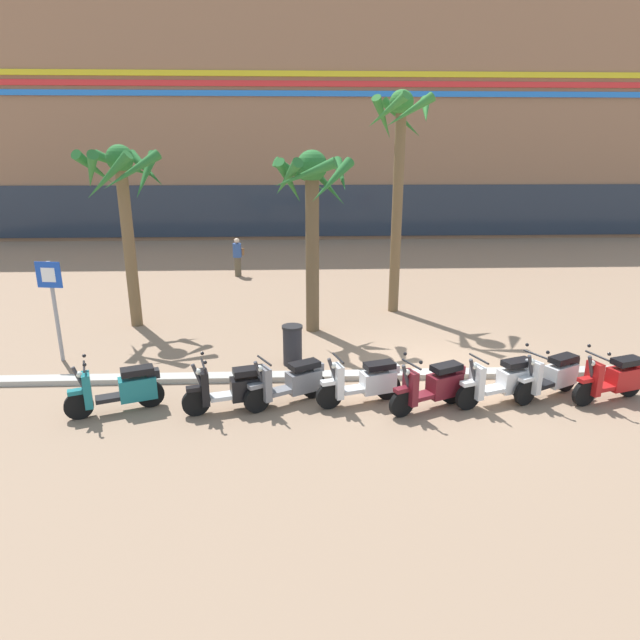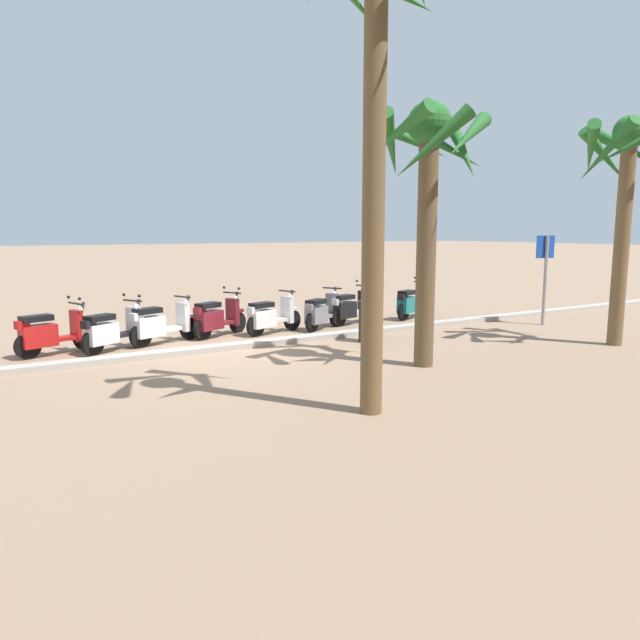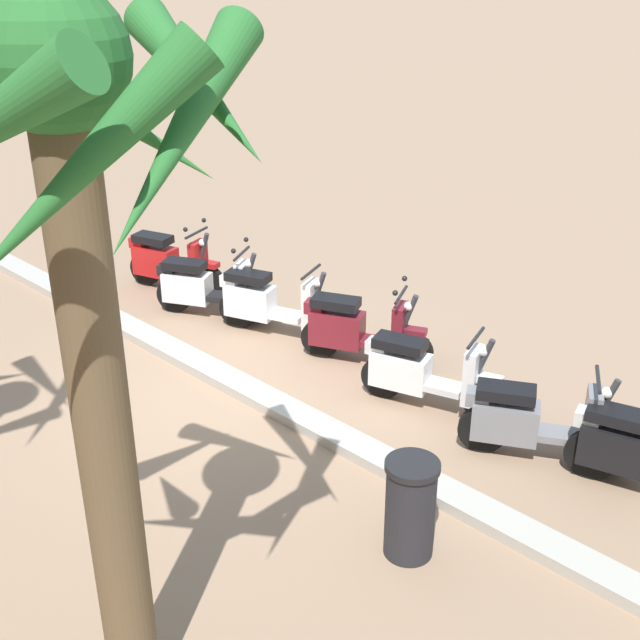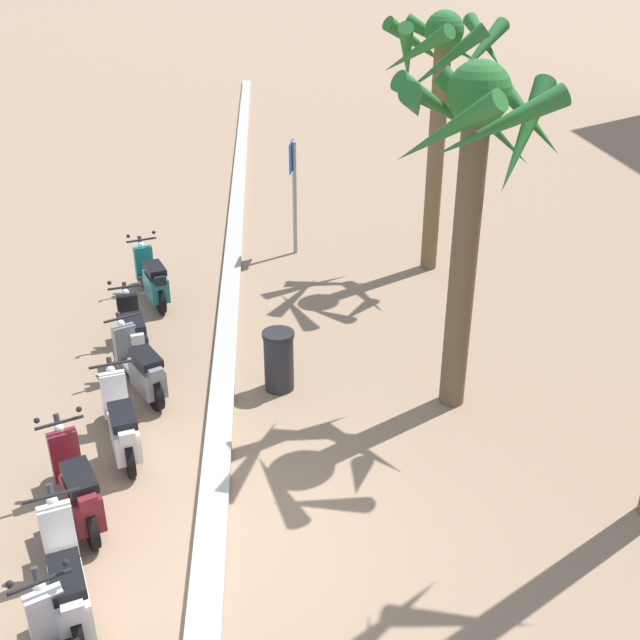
# 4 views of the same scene
# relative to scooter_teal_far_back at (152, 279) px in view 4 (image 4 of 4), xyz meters

# --- Properties ---
(ground_plane) EXTENTS (200.00, 200.00, 0.00)m
(ground_plane) POSITION_rel_scooter_teal_far_back_xyz_m (6.51, 1.57, -0.46)
(ground_plane) COLOR #93755B
(curb_strip) EXTENTS (60.00, 0.36, 0.12)m
(curb_strip) POSITION_rel_scooter_teal_far_back_xyz_m (6.51, 1.40, -0.40)
(curb_strip) COLOR #ADA89E
(curb_strip) RESTS_ON ground
(scooter_teal_far_back) EXTENTS (1.72, 0.86, 1.17)m
(scooter_teal_far_back) POSITION_rel_scooter_teal_far_back_xyz_m (0.00, 0.00, 0.00)
(scooter_teal_far_back) COLOR black
(scooter_teal_far_back) RESTS_ON ground
(scooter_black_tail_end) EXTENTS (1.71, 0.74, 1.17)m
(scooter_black_tail_end) POSITION_rel_scooter_teal_far_back_xyz_m (2.13, -0.03, -0.01)
(scooter_black_tail_end) COLOR black
(scooter_black_tail_end) RESTS_ON ground
(scooter_grey_mid_centre) EXTENTS (1.59, 0.98, 1.04)m
(scooter_grey_mid_centre) POSITION_rel_scooter_teal_far_back_xyz_m (3.21, 0.22, -0.01)
(scooter_grey_mid_centre) COLOR black
(scooter_grey_mid_centre) RESTS_ON ground
(scooter_white_second_in_line) EXTENTS (1.73, 0.78, 1.04)m
(scooter_white_second_in_line) POSITION_rel_scooter_teal_far_back_xyz_m (4.66, 0.17, -0.01)
(scooter_white_second_in_line) COLOR black
(scooter_white_second_in_line) RESTS_ON ground
(scooter_maroon_mid_rear) EXTENTS (1.62, 0.90, 1.17)m
(scooter_maroon_mid_rear) POSITION_rel_scooter_teal_far_back_xyz_m (5.95, -0.12, 0.00)
(scooter_maroon_mid_rear) COLOR black
(scooter_maroon_mid_rear) RESTS_ON ground
(scooter_white_gap_after_mid) EXTENTS (1.78, 0.85, 1.04)m
(scooter_white_gap_after_mid) POSITION_rel_scooter_teal_far_back_xyz_m (7.37, 0.08, 0.00)
(scooter_white_gap_after_mid) COLOR black
(scooter_white_gap_after_mid) RESTS_ON ground
(crossing_sign) EXTENTS (0.60, 0.16, 2.40)m
(crossing_sign) POSITION_rel_scooter_teal_far_back_xyz_m (-2.28, 2.72, 1.05)
(crossing_sign) COLOR #939399
(crossing_sign) RESTS_ON ground
(palm_tree_by_mall_entrance) EXTENTS (2.34, 2.39, 4.95)m
(palm_tree_by_mall_entrance) POSITION_rel_scooter_teal_far_back_xyz_m (-1.27, 5.42, 3.34)
(palm_tree_by_mall_entrance) COLOR brown
(palm_tree_by_mall_entrance) RESTS_ON ground
(palm_tree_far_corner) EXTENTS (2.21, 2.22, 4.82)m
(palm_tree_far_corner) POSITION_rel_scooter_teal_far_back_xyz_m (3.74, 4.76, 3.17)
(palm_tree_far_corner) COLOR brown
(palm_tree_far_corner) RESTS_ON ground
(litter_bin) EXTENTS (0.48, 0.48, 0.95)m
(litter_bin) POSITION_rel_scooter_teal_far_back_xyz_m (3.21, 2.25, 0.03)
(litter_bin) COLOR #232328
(litter_bin) RESTS_ON ground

